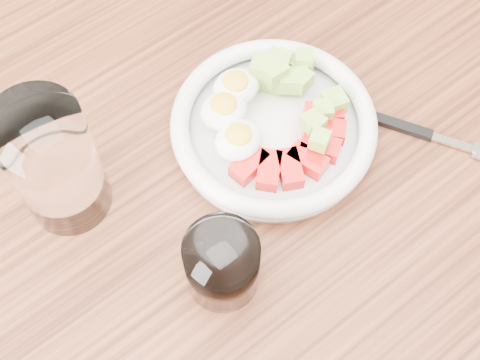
# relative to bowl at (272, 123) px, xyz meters

# --- Properties ---
(ground) EXTENTS (4.00, 4.00, 0.00)m
(ground) POSITION_rel_bowl_xyz_m (-0.07, -0.05, -0.79)
(ground) COLOR brown
(ground) RESTS_ON ground
(dining_table) EXTENTS (1.50, 0.90, 0.77)m
(dining_table) POSITION_rel_bowl_xyz_m (-0.07, -0.05, -0.12)
(dining_table) COLOR brown
(dining_table) RESTS_ON ground
(bowl) EXTENTS (0.25, 0.25, 0.06)m
(bowl) POSITION_rel_bowl_xyz_m (0.00, 0.00, 0.00)
(bowl) COLOR white
(bowl) RESTS_ON dining_table
(fork) EXTENTS (0.11, 0.17, 0.01)m
(fork) POSITION_rel_bowl_xyz_m (0.14, -0.11, -0.02)
(fork) COLOR black
(fork) RESTS_ON dining_table
(water_glass) EXTENTS (0.09, 0.09, 0.17)m
(water_glass) POSITION_rel_bowl_xyz_m (-0.24, 0.07, 0.06)
(water_glass) COLOR white
(water_glass) RESTS_ON dining_table
(coffee_glass) EXTENTS (0.08, 0.08, 0.09)m
(coffee_glass) POSITION_rel_bowl_xyz_m (-0.16, -0.11, 0.02)
(coffee_glass) COLOR white
(coffee_glass) RESTS_ON dining_table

